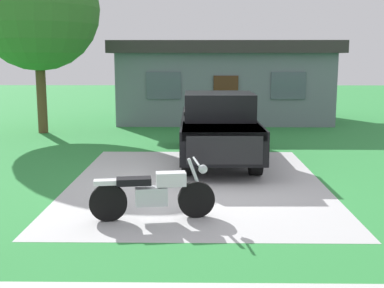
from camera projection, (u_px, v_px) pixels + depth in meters
ground_plane at (197, 183)px, 11.31m from camera, size 80.00×80.00×0.00m
driveway_pad at (197, 183)px, 11.31m from camera, size 5.72×7.46×0.01m
motorcycle at (154, 193)px, 8.70m from camera, size 2.20×0.71×1.09m
pickup_truck at (218, 126)px, 13.74m from camera, size 2.08×5.66×1.90m
shade_tree at (37, 8)px, 18.05m from camera, size 4.55×4.55×6.87m
neighbor_house at (223, 80)px, 22.46m from camera, size 9.60×5.60×3.50m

